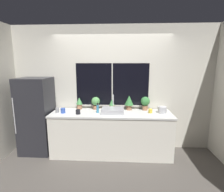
% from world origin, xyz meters
% --- Properties ---
extents(ground_plane, '(14.00, 14.00, 0.00)m').
position_xyz_m(ground_plane, '(0.00, 0.00, 0.00)').
color(ground_plane, '#4C4742').
extents(wall_back, '(8.00, 0.09, 2.70)m').
position_xyz_m(wall_back, '(0.00, 0.71, 1.35)').
color(wall_back, beige).
rests_on(wall_back, ground_plane).
extents(wall_left, '(0.06, 7.00, 2.70)m').
position_xyz_m(wall_left, '(-2.20, 1.50, 1.35)').
color(wall_left, beige).
rests_on(wall_left, ground_plane).
extents(wall_right, '(0.06, 7.00, 2.70)m').
position_xyz_m(wall_right, '(2.20, 1.50, 1.35)').
color(wall_right, beige).
rests_on(wall_right, ground_plane).
extents(counter, '(2.46, 0.67, 0.90)m').
position_xyz_m(counter, '(0.00, 0.32, 0.45)').
color(counter, silver).
rests_on(counter, ground_plane).
extents(refrigerator, '(0.64, 0.62, 1.61)m').
position_xyz_m(refrigerator, '(-1.60, 0.36, 0.80)').
color(refrigerator, '#232328').
rests_on(refrigerator, ground_plane).
extents(sink, '(0.45, 0.42, 0.34)m').
position_xyz_m(sink, '(0.03, 0.33, 0.95)').
color(sink, '#ADADB2').
rests_on(sink, counter).
extents(potted_plant_far_left, '(0.14, 0.14, 0.26)m').
position_xyz_m(potted_plant_far_left, '(-0.72, 0.58, 1.05)').
color(potted_plant_far_left, '#9E6B4C').
rests_on(potted_plant_far_left, counter).
extents(potted_plant_left, '(0.19, 0.19, 0.28)m').
position_xyz_m(potted_plant_left, '(-0.36, 0.58, 1.06)').
color(potted_plant_left, '#9E6B4C').
rests_on(potted_plant_left, counter).
extents(potted_plant_center, '(0.13, 0.13, 0.23)m').
position_xyz_m(potted_plant_center, '(-0.00, 0.58, 1.01)').
color(potted_plant_center, '#9E6B4C').
rests_on(potted_plant_center, counter).
extents(potted_plant_right, '(0.19, 0.19, 0.32)m').
position_xyz_m(potted_plant_right, '(0.37, 0.58, 1.09)').
color(potted_plant_right, '#9E6B4C').
rests_on(potted_plant_right, counter).
extents(potted_plant_far_right, '(0.19, 0.19, 0.29)m').
position_xyz_m(potted_plant_far_right, '(0.72, 0.58, 1.08)').
color(potted_plant_far_right, '#9E6B4C').
rests_on(potted_plant_far_right, counter).
extents(soap_bottle, '(0.05, 0.05, 0.20)m').
position_xyz_m(soap_bottle, '(-0.28, 0.31, 0.99)').
color(soap_bottle, teal).
rests_on(soap_bottle, counter).
extents(mug_grey, '(0.08, 0.08, 0.10)m').
position_xyz_m(mug_grey, '(-1.11, 0.29, 0.95)').
color(mug_grey, gray).
rests_on(mug_grey, counter).
extents(mug_yellow, '(0.08, 0.08, 0.08)m').
position_xyz_m(mug_yellow, '(0.80, 0.36, 0.94)').
color(mug_yellow, gold).
rests_on(mug_yellow, counter).
extents(mug_black, '(0.09, 0.09, 0.09)m').
position_xyz_m(mug_black, '(-0.66, 0.19, 0.95)').
color(mug_black, black).
rests_on(mug_black, counter).
extents(mug_blue, '(0.09, 0.09, 0.10)m').
position_xyz_m(mug_blue, '(-0.98, 0.25, 0.95)').
color(mug_blue, '#3351AD').
rests_on(mug_blue, counter).
extents(kettle, '(0.18, 0.18, 0.15)m').
position_xyz_m(kettle, '(1.03, 0.36, 0.97)').
color(kettle, '#B2B2B7').
rests_on(kettle, counter).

